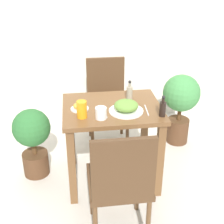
# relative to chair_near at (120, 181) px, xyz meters

# --- Properties ---
(ground_plane) EXTENTS (16.00, 16.00, 0.00)m
(ground_plane) POSITION_rel_chair_near_xyz_m (0.04, 0.69, -0.52)
(ground_plane) COLOR beige
(wall_back) EXTENTS (8.00, 0.05, 2.60)m
(wall_back) POSITION_rel_chair_near_xyz_m (0.04, 1.92, 0.78)
(wall_back) COLOR beige
(wall_back) RESTS_ON ground_plane
(dining_table) EXTENTS (0.81, 0.65, 0.73)m
(dining_table) POSITION_rel_chair_near_xyz_m (0.04, 0.69, 0.07)
(dining_table) COLOR brown
(dining_table) RESTS_ON ground_plane
(chair_near) EXTENTS (0.42, 0.42, 0.91)m
(chair_near) POSITION_rel_chair_near_xyz_m (0.00, 0.00, 0.00)
(chair_near) COLOR #4C331E
(chair_near) RESTS_ON ground_plane
(chair_far) EXTENTS (0.42, 0.42, 0.91)m
(chair_far) POSITION_rel_chair_near_xyz_m (0.07, 1.37, 0.00)
(chair_far) COLOR #4C331E
(chair_far) RESTS_ON ground_plane
(food_plate) EXTENTS (0.28, 0.28, 0.09)m
(food_plate) POSITION_rel_chair_near_xyz_m (0.14, 0.58, 0.26)
(food_plate) COLOR white
(food_plate) RESTS_ON dining_table
(side_plate) EXTENTS (0.15, 0.15, 0.06)m
(side_plate) POSITION_rel_chair_near_xyz_m (-0.23, 0.67, 0.24)
(side_plate) COLOR white
(side_plate) RESTS_ON dining_table
(drink_cup) EXTENTS (0.09, 0.09, 0.09)m
(drink_cup) POSITION_rel_chair_near_xyz_m (-0.08, 0.49, 0.26)
(drink_cup) COLOR white
(drink_cup) RESTS_ON dining_table
(juice_glass) EXTENTS (0.08, 0.08, 0.13)m
(juice_glass) POSITION_rel_chair_near_xyz_m (-0.22, 0.53, 0.28)
(juice_glass) COLOR orange
(juice_glass) RESTS_ON dining_table
(sauce_bottle) EXTENTS (0.05, 0.05, 0.17)m
(sauce_bottle) POSITION_rel_chair_near_xyz_m (0.40, 0.47, 0.28)
(sauce_bottle) COLOR black
(sauce_bottle) RESTS_ON dining_table
(condiment_bottle) EXTENTS (0.05, 0.05, 0.17)m
(condiment_bottle) POSITION_rel_chair_near_xyz_m (0.20, 0.82, 0.28)
(condiment_bottle) COLOR gray
(condiment_bottle) RESTS_ON dining_table
(fork_utensil) EXTENTS (0.01, 0.18, 0.00)m
(fork_utensil) POSITION_rel_chair_near_xyz_m (-0.03, 0.58, 0.22)
(fork_utensil) COLOR silver
(fork_utensil) RESTS_ON dining_table
(spoon_utensil) EXTENTS (0.02, 0.19, 0.00)m
(spoon_utensil) POSITION_rel_chair_near_xyz_m (0.30, 0.58, 0.22)
(spoon_utensil) COLOR silver
(spoon_utensil) RESTS_ON dining_table
(potted_plant_left) EXTENTS (0.34, 0.34, 0.66)m
(potted_plant_left) POSITION_rel_chair_near_xyz_m (-0.66, 0.85, -0.12)
(potted_plant_left) COLOR #51331E
(potted_plant_left) RESTS_ON ground_plane
(potted_plant_right) EXTENTS (0.38, 0.38, 0.77)m
(potted_plant_right) POSITION_rel_chair_near_xyz_m (0.83, 1.23, -0.03)
(potted_plant_right) COLOR #51331E
(potted_plant_right) RESTS_ON ground_plane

